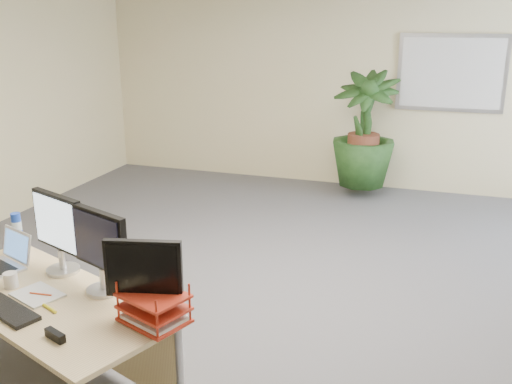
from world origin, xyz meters
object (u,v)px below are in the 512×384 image
(floor_plant, at_px, (364,139))
(laptop, at_px, (7,258))
(desk, at_px, (60,311))
(monitor_left, at_px, (58,228))
(monitor_right, at_px, (100,246))

(floor_plant, height_order, laptop, floor_plant)
(desk, distance_m, laptop, 0.60)
(monitor_left, distance_m, monitor_right, 0.44)
(floor_plant, distance_m, monitor_left, 4.51)
(floor_plant, relative_size, laptop, 3.82)
(desk, bearing_deg, floor_plant, 75.60)
(desk, bearing_deg, monitor_left, 119.18)
(laptop, bearing_deg, monitor_left, 6.56)
(desk, relative_size, laptop, 4.75)
(monitor_left, distance_m, laptop, 0.47)
(floor_plant, bearing_deg, desk, -104.40)
(monitor_left, bearing_deg, laptop, -173.44)
(desk, xyz_separation_m, monitor_right, (0.27, 0.08, 0.43))
(desk, height_order, monitor_right, monitor_right)
(monitor_left, xyz_separation_m, monitor_right, (0.40, -0.16, -0.01))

